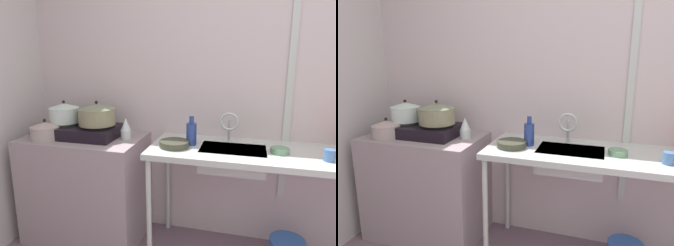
{
  "view_description": "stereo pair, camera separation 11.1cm",
  "coord_description": "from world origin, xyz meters",
  "views": [
    {
      "loc": [
        -0.18,
        -0.69,
        1.48
      ],
      "look_at": [
        -0.73,
        1.35,
        0.99
      ],
      "focal_mm": 32.5,
      "sensor_mm": 36.0,
      "label": 1
    },
    {
      "loc": [
        -0.07,
        -0.66,
        1.48
      ],
      "look_at": [
        -0.73,
        1.35,
        0.99
      ],
      "focal_mm": 32.5,
      "sensor_mm": 36.0,
      "label": 2
    }
  ],
  "objects": [
    {
      "name": "counter_concrete",
      "position": [
        -1.41,
        1.35,
        0.42
      ],
      "size": [
        0.92,
        0.58,
        0.84
      ],
      "primitive_type": "cube",
      "color": "gray",
      "rests_on": "ground"
    },
    {
      "name": "pot_on_left_burner",
      "position": [
        -1.57,
        1.35,
        1.02
      ],
      "size": [
        0.23,
        0.23,
        0.17
      ],
      "color": "silver",
      "rests_on": "stove"
    },
    {
      "name": "wall_back",
      "position": [
        0.0,
        1.69,
        1.34
      ],
      "size": [
        4.71,
        0.1,
        2.67
      ],
      "primitive_type": "cube",
      "color": "#C3B1B6",
      "rests_on": "ground"
    },
    {
      "name": "sink_basin",
      "position": [
        -0.27,
        1.34,
        0.77
      ],
      "size": [
        0.44,
        0.28,
        0.15
      ],
      "primitive_type": "cube",
      "color": "#B5BBB8",
      "rests_on": "counter_sink"
    },
    {
      "name": "wall_metal_strip",
      "position": [
        0.1,
        1.63,
        1.47
      ],
      "size": [
        0.05,
        0.01,
        2.14
      ],
      "primitive_type": "cube",
      "color": "#B5BBB8"
    },
    {
      "name": "faucet",
      "position": [
        -0.31,
        1.46,
        0.99
      ],
      "size": [
        0.13,
        0.08,
        0.23
      ],
      "color": "#B5BBB8",
      "rests_on": "counter_sink"
    },
    {
      "name": "small_bowl_on_drainboard",
      "position": [
        0.03,
        1.32,
        0.86
      ],
      "size": [
        0.12,
        0.12,
        0.04
      ],
      "primitive_type": "cylinder",
      "color": "slate",
      "rests_on": "counter_sink"
    },
    {
      "name": "counter_sink",
      "position": [
        -0.03,
        1.35,
        0.78
      ],
      "size": [
        1.62,
        0.58,
        0.84
      ],
      "color": "#B5BBB8",
      "rests_on": "ground"
    },
    {
      "name": "percolator",
      "position": [
        -1.07,
        1.37,
        0.92
      ],
      "size": [
        0.08,
        0.08,
        0.16
      ],
      "color": "silver",
      "rests_on": "counter_concrete"
    },
    {
      "name": "frying_pan",
      "position": [
        -0.66,
        1.27,
        0.86
      ],
      "size": [
        0.21,
        0.21,
        0.04
      ],
      "primitive_type": "cylinder",
      "color": "#38392C",
      "rests_on": "counter_sink"
    },
    {
      "name": "stove",
      "position": [
        -1.43,
        1.35,
        0.89
      ],
      "size": [
        0.59,
        0.35,
        0.11
      ],
      "color": "black",
      "rests_on": "counter_concrete"
    },
    {
      "name": "pot_beside_stove",
      "position": [
        -1.65,
        1.21,
        0.91
      ],
      "size": [
        0.22,
        0.22,
        0.16
      ],
      "color": "#A1928F",
      "rests_on": "counter_concrete"
    },
    {
      "name": "bottle_by_sink",
      "position": [
        -0.56,
        1.36,
        0.93
      ],
      "size": [
        0.07,
        0.07,
        0.21
      ],
      "color": "navy",
      "rests_on": "counter_sink"
    },
    {
      "name": "pot_on_right_burner",
      "position": [
        -1.29,
        1.35,
        1.03
      ],
      "size": [
        0.28,
        0.28,
        0.18
      ],
      "color": "#7D7A5B",
      "rests_on": "stove"
    },
    {
      "name": "cup_by_rack",
      "position": [
        0.31,
        1.24,
        0.88
      ],
      "size": [
        0.07,
        0.07,
        0.07
      ],
      "primitive_type": "cylinder",
      "color": "#436CA8",
      "rests_on": "counter_sink"
    }
  ]
}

